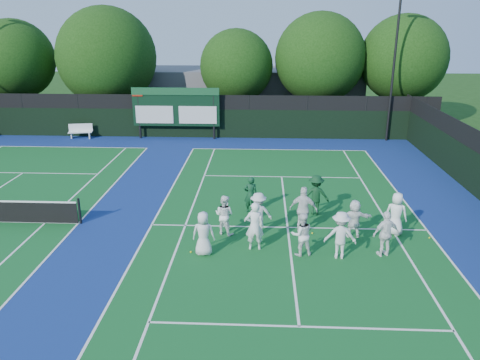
{
  "coord_description": "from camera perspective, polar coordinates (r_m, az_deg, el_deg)",
  "views": [
    {
      "loc": [
        -1.1,
        -16.12,
        7.84
      ],
      "look_at": [
        -2.0,
        3.0,
        1.3
      ],
      "focal_mm": 35.0,
      "sensor_mm": 36.0,
      "label": 1
    }
  ],
  "objects": [
    {
      "name": "player_back_0",
      "position": [
        17.95,
        -1.93,
        -4.27
      ],
      "size": [
        0.95,
        0.86,
        1.58
      ],
      "primitive_type": "imported",
      "rotation": [
        0.0,
        0.0,
        2.72
      ],
      "color": "white",
      "rests_on": "ground"
    },
    {
      "name": "bench",
      "position": [
        34.73,
        -18.87,
        5.73
      ],
      "size": [
        1.66,
        0.74,
        1.02
      ],
      "color": "white",
      "rests_on": "ground"
    },
    {
      "name": "tennis_ball_5",
      "position": [
        18.44,
        8.8,
        -6.42
      ],
      "size": [
        0.07,
        0.07,
        0.07
      ],
      "primitive_type": "sphere",
      "color": "yellow",
      "rests_on": "ground"
    },
    {
      "name": "player_front_4",
      "position": [
        17.07,
        17.35,
        -6.29
      ],
      "size": [
        1.06,
        0.68,
        1.67
      ],
      "primitive_type": "imported",
      "rotation": [
        0.0,
        0.0,
        3.44
      ],
      "color": "white",
      "rests_on": "ground"
    },
    {
      "name": "player_back_2",
      "position": [
        18.25,
        7.76,
        -3.59
      ],
      "size": [
        1.16,
        0.68,
        1.85
      ],
      "primitive_type": "imported",
      "rotation": [
        0.0,
        0.0,
        2.92
      ],
      "color": "white",
      "rests_on": "ground"
    },
    {
      "name": "light_pole_right",
      "position": [
        33.0,
        18.48,
        15.27
      ],
      "size": [
        1.2,
        0.3,
        10.12
      ],
      "color": "black",
      "rests_on": "ground"
    },
    {
      "name": "scoreboard",
      "position": [
        32.75,
        -7.84,
        8.76
      ],
      "size": [
        6.0,
        0.21,
        3.55
      ],
      "color": "black",
      "rests_on": "ground"
    },
    {
      "name": "player_front_2",
      "position": [
        16.52,
        7.52,
        -6.59
      ],
      "size": [
        0.86,
        0.73,
        1.58
      ],
      "primitive_type": "imported",
      "rotation": [
        0.0,
        0.0,
        3.33
      ],
      "color": "white",
      "rests_on": "ground"
    },
    {
      "name": "player_front_3",
      "position": [
        16.52,
        12.15,
        -6.6
      ],
      "size": [
        1.16,
        0.74,
        1.71
      ],
      "primitive_type": "imported",
      "rotation": [
        0.0,
        0.0,
        3.05
      ],
      "color": "silver",
      "rests_on": "ground"
    },
    {
      "name": "coach_left",
      "position": [
        19.97,
        1.3,
        -1.78
      ],
      "size": [
        0.63,
        0.45,
        1.6
      ],
      "primitive_type": "imported",
      "rotation": [
        0.0,
        0.0,
        3.26
      ],
      "color": "#103C22",
      "rests_on": "ground"
    },
    {
      "name": "tree_c",
      "position": [
        35.9,
        -0.19,
        13.49
      ],
      "size": [
        5.44,
        5.44,
        7.34
      ],
      "color": "black",
      "rests_on": "ground"
    },
    {
      "name": "back_fence",
      "position": [
        33.14,
        -5.91,
        7.48
      ],
      "size": [
        34.0,
        0.08,
        3.0
      ],
      "color": "black",
      "rests_on": "ground"
    },
    {
      "name": "tennis_ball_2",
      "position": [
        19.25,
        22.09,
        -6.55
      ],
      "size": [
        0.07,
        0.07,
        0.07
      ],
      "primitive_type": "sphere",
      "color": "yellow",
      "rests_on": "ground"
    },
    {
      "name": "clubhouse",
      "position": [
        40.56,
        1.42,
        10.58
      ],
      "size": [
        18.0,
        6.0,
        4.0
      ],
      "primitive_type": "cube",
      "color": "slate",
      "rests_on": "ground"
    },
    {
      "name": "player_front_1",
      "position": [
        16.72,
        1.8,
        -5.65
      ],
      "size": [
        0.68,
        0.47,
        1.82
      ],
      "primitive_type": "imported",
      "rotation": [
        0.0,
        0.0,
        3.19
      ],
      "color": "white",
      "rests_on": "ground"
    },
    {
      "name": "near_court",
      "position": [
        18.86,
        5.82,
        -5.77
      ],
      "size": [
        11.05,
        23.85,
        0.01
      ],
      "color": "#115520",
      "rests_on": "ground"
    },
    {
      "name": "player_back_3",
      "position": [
        18.25,
        13.74,
        -4.58
      ],
      "size": [
        1.39,
        0.45,
        1.5
      ],
      "primitive_type": "imported",
      "rotation": [
        0.0,
        0.0,
        3.15
      ],
      "color": "white",
      "rests_on": "ground"
    },
    {
      "name": "player_back_1",
      "position": [
        17.94,
        2.25,
        -4.12
      ],
      "size": [
        1.22,
        0.89,
        1.69
      ],
      "primitive_type": "imported",
      "rotation": [
        0.0,
        0.0,
        3.41
      ],
      "color": "silver",
      "rests_on": "ground"
    },
    {
      "name": "tennis_ball_1",
      "position": [
        19.68,
        11.92,
        -4.95
      ],
      "size": [
        0.07,
        0.07,
        0.07
      ],
      "primitive_type": "sphere",
      "color": "yellow",
      "rests_on": "ground"
    },
    {
      "name": "court_apron",
      "position": [
        19.46,
        -12.19,
        -5.34
      ],
      "size": [
        34.0,
        32.0,
        0.01
      ],
      "primitive_type": "cube",
      "color": "navy",
      "rests_on": "ground"
    },
    {
      "name": "player_front_0",
      "position": [
        16.45,
        -4.48,
        -6.53
      ],
      "size": [
        0.79,
        0.52,
        1.61
      ],
      "primitive_type": "imported",
      "rotation": [
        0.0,
        0.0,
        3.13
      ],
      "color": "silver",
      "rests_on": "ground"
    },
    {
      "name": "coach_right",
      "position": [
        19.97,
        9.22,
        -1.82
      ],
      "size": [
        1.13,
        0.66,
        1.74
      ],
      "primitive_type": "imported",
      "rotation": [
        0.0,
        0.0,
        3.13
      ],
      "color": "#0F371B",
      "rests_on": "ground"
    },
    {
      "name": "tree_b",
      "position": [
        37.62,
        -15.65,
        13.96
      ],
      "size": [
        7.39,
        7.39,
        8.95
      ],
      "color": "black",
      "rests_on": "ground"
    },
    {
      "name": "tennis_ball_0",
      "position": [
        16.93,
        -6.01,
        -8.72
      ],
      "size": [
        0.07,
        0.07,
        0.07
      ],
      "primitive_type": "sphere",
      "color": "yellow",
      "rests_on": "ground"
    },
    {
      "name": "player_back_4",
      "position": [
        18.88,
        18.49,
        -3.92
      ],
      "size": [
        0.96,
        0.8,
        1.69
      ],
      "primitive_type": "imported",
      "rotation": [
        0.0,
        0.0,
        2.76
      ],
      "color": "white",
      "rests_on": "ground"
    },
    {
      "name": "ground",
      "position": [
        17.96,
        5.98,
        -7.13
      ],
      "size": [
        120.0,
        120.0,
        0.0
      ],
      "primitive_type": "plane",
      "color": "#16390F",
      "rests_on": "ground"
    },
    {
      "name": "tree_d",
      "position": [
        36.07,
        9.93,
        14.17
      ],
      "size": [
        6.6,
        6.6,
        8.53
      ],
      "color": "black",
      "rests_on": "ground"
    },
    {
      "name": "tennis_ball_3",
      "position": [
        19.89,
        -4.62,
        -4.32
      ],
      "size": [
        0.07,
        0.07,
        0.07
      ],
      "primitive_type": "sphere",
      "color": "yellow",
      "rests_on": "ground"
    },
    {
      "name": "tree_e",
      "position": [
        37.29,
        19.49,
        13.56
      ],
      "size": [
        6.29,
        6.29,
        8.37
      ],
      "color": "black",
      "rests_on": "ground"
    },
    {
      "name": "tree_a",
      "position": [
        40.39,
        -25.51,
        12.93
      ],
      "size": [
        5.95,
        5.95,
        8.04
      ],
      "color": "black",
      "rests_on": "ground"
    }
  ]
}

